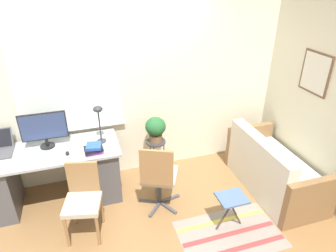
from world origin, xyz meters
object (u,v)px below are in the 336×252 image
object	(u,v)px
couch_loveseat	(272,171)
potted_plant	(156,128)
desk_lamp	(98,115)
keyboard	(44,157)
mouse	(67,153)
plant_stand	(156,145)
folding_stool	(232,201)
monitor	(44,129)
office_chair_swivel	(159,176)
desk_chair_wooden	(83,199)
book_stack	(94,149)

from	to	relation	value
couch_loveseat	potted_plant	bearing A→B (deg)	61.52
desk_lamp	potted_plant	bearing A→B (deg)	7.59
keyboard	potted_plant	xyz separation A→B (m)	(1.42, 0.28, 0.01)
mouse	plant_stand	bearing A→B (deg)	13.79
keyboard	folding_stool	world-z (taller)	keyboard
couch_loveseat	mouse	bearing A→B (deg)	79.38
couch_loveseat	monitor	bearing A→B (deg)	75.10
folding_stool	plant_stand	bearing A→B (deg)	113.78
couch_loveseat	folding_stool	size ratio (longest dim) A/B	3.21
mouse	folding_stool	xyz separation A→B (m)	(1.70, -0.95, -0.39)
monitor	folding_stool	xyz separation A→B (m)	(1.94, -1.21, -0.62)
keyboard	office_chair_swivel	size ratio (longest dim) A/B	0.40
keyboard	monitor	bearing A→B (deg)	83.75
mouse	desk_lamp	bearing A→B (deg)	23.93
keyboard	mouse	world-z (taller)	mouse
desk_chair_wooden	potted_plant	world-z (taller)	potted_plant
couch_loveseat	plant_stand	xyz separation A→B (m)	(-1.42, 0.77, 0.23)
desk_lamp	office_chair_swivel	xyz separation A→B (m)	(0.59, -0.58, -0.63)
desk_lamp	book_stack	world-z (taller)	desk_lamp
desk_chair_wooden	folding_stool	bearing A→B (deg)	-2.22
book_stack	potted_plant	world-z (taller)	potted_plant
monitor	folding_stool	size ratio (longest dim) A/B	1.19
mouse	couch_loveseat	distance (m)	2.67
plant_stand	desk_lamp	bearing A→B (deg)	-172.41
keyboard	book_stack	world-z (taller)	book_stack
potted_plant	folding_stool	bearing A→B (deg)	-66.22
book_stack	folding_stool	distance (m)	1.71
couch_loveseat	book_stack	bearing A→B (deg)	79.40
desk_lamp	couch_loveseat	xyz separation A→B (m)	(2.16, -0.67, -0.85)
desk_lamp	mouse	bearing A→B (deg)	-156.07
plant_stand	potted_plant	bearing A→B (deg)	45.00
monitor	office_chair_swivel	distance (m)	1.49
desk_chair_wooden	office_chair_swivel	bearing A→B (deg)	20.24
keyboard	desk_lamp	bearing A→B (deg)	15.23
desk_chair_wooden	plant_stand	world-z (taller)	desk_chair_wooden
desk_chair_wooden	potted_plant	xyz separation A→B (m)	(1.05, 0.78, 0.31)
plant_stand	potted_plant	world-z (taller)	potted_plant
couch_loveseat	plant_stand	bearing A→B (deg)	61.52
mouse	desk_lamp	size ratio (longest dim) A/B	0.14
book_stack	desk_chair_wooden	distance (m)	0.59
desk_lamp	plant_stand	size ratio (longest dim) A/B	0.86
keyboard	plant_stand	size ratio (longest dim) A/B	0.66
book_stack	folding_stool	bearing A→B (deg)	-32.46
office_chair_swivel	potted_plant	xyz separation A→B (m)	(0.15, 0.68, 0.28)
keyboard	desk_lamp	size ratio (longest dim) A/B	0.77
office_chair_swivel	folding_stool	xyz separation A→B (m)	(0.70, -0.56, -0.11)
plant_stand	desk_chair_wooden	bearing A→B (deg)	-143.32
plant_stand	folding_stool	size ratio (longest dim) A/B	1.26
desk_chair_wooden	couch_loveseat	xyz separation A→B (m)	(2.47, 0.01, -0.19)
keyboard	desk_chair_wooden	bearing A→B (deg)	-53.39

